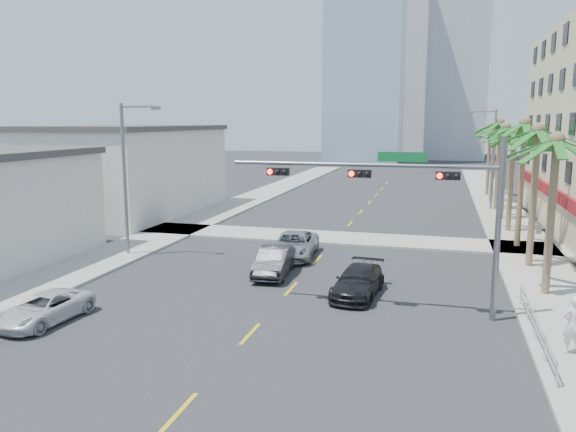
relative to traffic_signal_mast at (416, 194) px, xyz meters
The scene contains 25 objects.
ground 11.06m from the traffic_signal_mast, 126.03° to the right, with size 260.00×260.00×0.00m, color #262628.
sidewalk_right 14.44m from the traffic_signal_mast, 62.71° to the left, with size 4.00×120.00×0.15m, color gray.
sidewalk_left 22.05m from the traffic_signal_mast, 145.89° to the left, with size 4.00×120.00×0.15m, color gray.
sidewalk_cross 15.99m from the traffic_signal_mast, 112.38° to the left, with size 80.00×4.00×0.15m, color gray.
building_left_far 32.30m from the traffic_signal_mast, 141.59° to the left, with size 11.00×18.00×7.20m, color beige.
tower_far_left 90.14m from the traffic_signal_mast, 99.00° to the left, with size 14.00×14.00×48.00m, color #99B2C6.
tower_far_right 105.10m from the traffic_signal_mast, 88.20° to the left, with size 12.00×12.00×60.00m, color #ADADB2.
tower_far_center 118.45m from the traffic_signal_mast, 94.29° to the left, with size 16.00×16.00×42.00m, color #ADADB2.
traffic_signal_mast is the anchor object (origin of this frame).
palm_tree_0 7.37m from the traffic_signal_mast, 34.84° to the left, with size 4.80×4.80×7.80m.
palm_tree_1 11.18m from the traffic_signal_mast, 57.84° to the left, with size 4.80×4.80×8.16m.
palm_tree_2 15.81m from the traffic_signal_mast, 68.07° to the left, with size 4.80×4.80×8.52m.
palm_tree_3 20.59m from the traffic_signal_mast, 73.51° to the left, with size 4.80×4.80×7.80m.
palm_tree_4 25.63m from the traffic_signal_mast, 76.83° to the left, with size 4.80×4.80×8.16m.
palm_tree_5 30.72m from the traffic_signal_mast, 79.05° to the left, with size 4.80×4.80×8.52m.
palm_tree_6 35.78m from the traffic_signal_mast, 80.63° to the left, with size 4.80×4.80×7.80m.
palm_tree_7 40.93m from the traffic_signal_mast, 81.82° to the left, with size 4.80×4.80×8.16m.
streetlight_left 17.84m from the traffic_signal_mast, 160.18° to the left, with size 2.55×0.25×9.00m.
streetlight_right 30.50m from the traffic_signal_mast, 80.16° to the left, with size 2.55×0.25×9.00m.
guardrail 6.59m from the traffic_signal_mast, 23.39° to the right, with size 0.08×8.08×1.00m.
car_parked_far 15.63m from the traffic_signal_mast, 160.85° to the right, with size 1.94×4.20×1.17m, color silver.
car_lane_left 9.47m from the traffic_signal_mast, 149.81° to the left, with size 1.56×4.47×1.47m, color black.
car_lane_center 11.90m from the traffic_signal_mast, 131.08° to the left, with size 2.43×5.27×1.46m, color #B2B3B7.
car_lane_right 5.41m from the traffic_signal_mast, 143.38° to the left, with size 1.86×4.58×1.33m, color black.
pedestrian 7.39m from the traffic_signal_mast, 28.70° to the right, with size 0.73×0.48×2.01m, color silver.
Camera 1 is at (6.72, -15.15, 7.99)m, focal length 35.00 mm.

